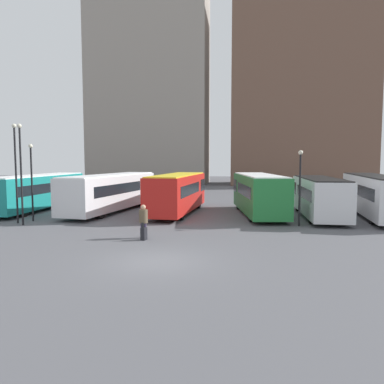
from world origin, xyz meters
TOP-DOWN VIEW (x-y plane):
  - ground_plane at (0.00, 0.00)m, footprint 160.00×160.00m
  - building_block_left at (-12.08, 50.51)m, footprint 19.95×11.39m
  - building_block_right at (13.39, 50.51)m, footprint 22.58×10.87m
  - bus_0 at (-13.29, 14.66)m, footprint 2.66×12.10m
  - bus_1 at (-6.87, 14.49)m, footprint 4.35×12.38m
  - bus_2 at (-1.38, 13.98)m, footprint 3.32×10.40m
  - bus_3 at (4.82, 13.87)m, footprint 3.87×10.22m
  - bus_4 at (9.14, 13.29)m, footprint 2.62×9.78m
  - bus_5 at (13.31, 14.27)m, footprint 3.63×12.57m
  - traveler at (-1.71, 4.47)m, footprint 0.55×0.55m
  - suitcase at (-1.57, 3.98)m, footprint 0.31×0.38m
  - lamp_post_0 at (-10.58, 8.97)m, footprint 0.28×0.28m
  - lamp_post_1 at (-11.10, 8.02)m, footprint 0.28×0.28m
  - lamp_post_2 at (7.11, 9.17)m, footprint 0.28×0.28m
  - lamp_post_3 at (-10.38, 7.43)m, footprint 0.28×0.28m

SIDE VIEW (x-z plane):
  - ground_plane at x=0.00m, z-range 0.00..0.00m
  - suitcase at x=-1.57m, z-range -0.14..0.80m
  - traveler at x=-1.71m, z-range 0.17..1.96m
  - bus_4 at x=9.14m, z-range 0.13..3.00m
  - bus_0 at x=-13.29m, z-range 0.14..3.06m
  - bus_1 at x=-6.87m, z-range 0.14..3.14m
  - bus_2 at x=-1.38m, z-range 0.13..3.18m
  - bus_5 at x=13.31m, z-range 0.15..3.17m
  - bus_3 at x=4.82m, z-range 0.13..3.19m
  - lamp_post_2 at x=7.11m, z-range 0.48..5.23m
  - lamp_post_0 at x=-10.58m, z-range 0.49..5.72m
  - lamp_post_3 at x=-10.38m, z-range 0.52..6.94m
  - lamp_post_1 at x=-11.10m, z-range 0.52..7.01m
  - building_block_right at x=13.39m, z-range 0.00..30.61m
  - building_block_left at x=-12.08m, z-range 0.00..37.10m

